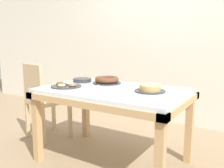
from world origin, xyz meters
TOP-DOWN VIEW (x-y plane):
  - ground_plane at (0.00, 0.00)m, footprint 12.00×12.00m
  - wall_back at (0.00, 1.54)m, footprint 8.00×0.10m
  - dining_table at (0.00, 0.00)m, footprint 1.43×0.91m
  - chair at (-1.05, 0.05)m, footprint 0.50×0.50m
  - cake_chocolate_round at (0.36, 0.06)m, footprint 0.28×0.28m
  - cake_golden_bundt at (-0.22, 0.23)m, footprint 0.31×0.31m
  - pastry_platter at (-0.45, -0.16)m, footprint 0.30×0.30m
  - plate_stack at (-0.51, 0.17)m, footprint 0.21×0.21m
  - tealight_near_cakes at (0.21, 0.32)m, footprint 0.04×0.04m
  - tealight_centre at (-0.15, -0.02)m, footprint 0.04×0.04m
  - tealight_left_edge at (-0.10, -0.30)m, footprint 0.04×0.04m
  - tealight_near_front at (0.06, -0.09)m, footprint 0.04×0.04m

SIDE VIEW (x-z plane):
  - ground_plane at x=0.00m, z-range 0.00..0.00m
  - chair at x=-1.05m, z-range 0.05..0.99m
  - dining_table at x=0.00m, z-range 0.28..1.03m
  - tealight_near_cakes at x=0.21m, z-range 0.74..0.78m
  - tealight_centre at x=-0.15m, z-range 0.74..0.78m
  - tealight_left_edge at x=-0.10m, z-range 0.74..0.78m
  - tealight_near_front at x=0.06m, z-range 0.74..0.78m
  - pastry_platter at x=-0.45m, z-range 0.74..0.78m
  - plate_stack at x=-0.51m, z-range 0.75..0.79m
  - cake_chocolate_round at x=0.36m, z-range 0.74..0.81m
  - cake_golden_bundt at x=-0.22m, z-range 0.75..0.82m
  - wall_back at x=0.00m, z-range 0.00..2.60m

